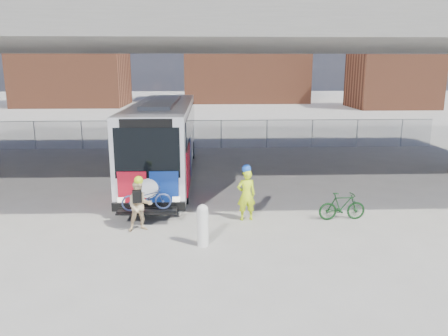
{
  "coord_description": "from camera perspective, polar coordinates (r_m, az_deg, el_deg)",
  "views": [
    {
      "loc": [
        0.04,
        -16.24,
        5.21
      ],
      "look_at": [
        0.66,
        -0.73,
        1.6
      ],
      "focal_mm": 35.0,
      "sensor_mm": 36.0,
      "label": 1
    }
  ],
  "objects": [
    {
      "name": "bike_parked",
      "position": [
        15.71,
        15.16,
        -4.85
      ],
      "size": [
        1.67,
        0.56,
        0.99
      ],
      "primitive_type": "imported",
      "rotation": [
        0.0,
        0.0,
        1.63
      ],
      "color": "#113815",
      "rests_on": "ground"
    },
    {
      "name": "cyclist_tan",
      "position": [
        14.33,
        -10.96,
        -4.79
      ],
      "size": [
        0.95,
        0.83,
        1.83
      ],
      "rotation": [
        0.0,
        0.0,
        0.28
      ],
      "color": "#D5B688",
      "rests_on": "ground"
    },
    {
      "name": "brick_buildings",
      "position": [
        64.47,
        -1.29,
        13.28
      ],
      "size": [
        54.0,
        22.0,
        12.0
      ],
      "color": "brown",
      "rests_on": "ground"
    },
    {
      "name": "cyclist_hivis",
      "position": [
        15.06,
        2.93,
        -3.34
      ],
      "size": [
        0.72,
        0.54,
        1.98
      ],
      "rotation": [
        0.0,
        0.0,
        3.31
      ],
      "color": "#DAFF1A",
      "rests_on": "ground"
    },
    {
      "name": "bollard",
      "position": [
        13.0,
        -2.8,
        -7.28
      ],
      "size": [
        0.33,
        0.33,
        1.28
      ],
      "color": "silver",
      "rests_on": "ground"
    },
    {
      "name": "bus",
      "position": [
        21.04,
        -7.87,
        4.5
      ],
      "size": [
        2.67,
        12.96,
        3.69
      ],
      "color": "silver",
      "rests_on": "ground"
    },
    {
      "name": "overpass",
      "position": [
        20.28,
        -2.53,
        16.86
      ],
      "size": [
        40.0,
        16.0,
        7.95
      ],
      "color": "#605E59",
      "rests_on": "ground"
    },
    {
      "name": "smokestack",
      "position": [
        72.96,
        9.21,
        18.67
      ],
      "size": [
        2.2,
        2.2,
        25.0
      ],
      "primitive_type": "cylinder",
      "color": "brown",
      "rests_on": "ground"
    },
    {
      "name": "chainlink_fence",
      "position": [
        28.49,
        -2.39,
        5.45
      ],
      "size": [
        30.0,
        0.06,
        30.0
      ],
      "color": "gray",
      "rests_on": "ground"
    },
    {
      "name": "ground",
      "position": [
        17.05,
        -2.34,
        -4.7
      ],
      "size": [
        160.0,
        160.0,
        0.0
      ],
      "primitive_type": "plane",
      "color": "#9E9991",
      "rests_on": "ground"
    }
  ]
}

